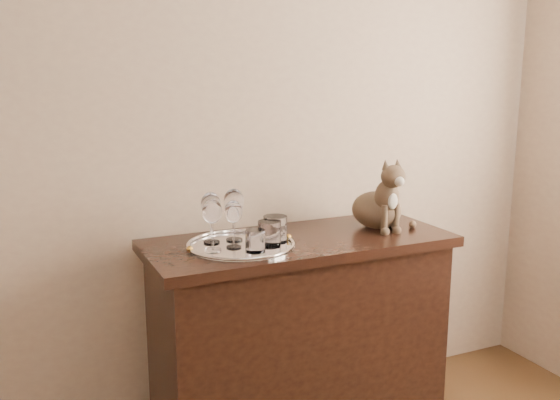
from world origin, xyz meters
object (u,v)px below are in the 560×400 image
at_px(tray, 241,247).
at_px(tumbler_a, 269,234).
at_px(wine_glass_c, 212,225).
at_px(wine_glass_a, 211,218).
at_px(tumbler_b, 255,241).
at_px(cat, 377,192).
at_px(tumbler_c, 275,229).
at_px(sideboard, 299,340).
at_px(wine_glass_d, 234,224).
at_px(wine_glass_b, 234,215).

relative_size(tray, tumbler_a, 4.17).
bearing_deg(wine_glass_c, tray, 8.42).
xyz_separation_m(tray, wine_glass_a, (-0.09, 0.08, 0.10)).
bearing_deg(tumbler_b, wine_glass_c, 149.13).
distance_m(tumbler_b, cat, 0.63).
height_order(tray, tumbler_c, tumbler_c).
height_order(sideboard, tray, tray).
bearing_deg(wine_glass_d, wine_glass_b, 68.61).
bearing_deg(cat, tumbler_c, -171.91).
distance_m(wine_glass_b, wine_glass_d, 0.10).
relative_size(wine_glass_b, tumbler_c, 1.99).
relative_size(wine_glass_b, tumbler_b, 2.50).
xyz_separation_m(tumbler_a, tumbler_c, (0.04, 0.04, 0.00)).
height_order(wine_glass_c, cat, cat).
height_order(wine_glass_b, wine_glass_c, wine_glass_b).
distance_m(wine_glass_c, tumbler_b, 0.16).
xyz_separation_m(tray, wine_glass_d, (-0.03, -0.01, 0.09)).
bearing_deg(cat, wine_glass_b, 178.33).
bearing_deg(wine_glass_b, tumbler_a, -56.82).
relative_size(tray, wine_glass_c, 2.10).
bearing_deg(wine_glass_d, cat, 5.26).
distance_m(sideboard, wine_glass_d, 0.60).
distance_m(tumbler_b, tumbler_c, 0.14).
bearing_deg(tumbler_b, wine_glass_b, 94.99).
bearing_deg(sideboard, wine_glass_b, 168.36).
distance_m(wine_glass_a, tumbler_b, 0.21).
bearing_deg(tumbler_b, tumbler_c, 36.33).
xyz_separation_m(wine_glass_d, cat, (0.65, 0.06, 0.05)).
height_order(sideboard, wine_glass_d, wine_glass_d).
bearing_deg(tumbler_c, wine_glass_b, 145.38).
relative_size(tumbler_b, cat, 0.27).
xyz_separation_m(wine_glass_c, cat, (0.73, 0.06, 0.05)).
relative_size(wine_glass_b, wine_glass_c, 1.05).
height_order(tray, cat, cat).
height_order(wine_glass_b, tumbler_a, wine_glass_b).
relative_size(wine_glass_a, wine_glass_b, 0.97).
xyz_separation_m(wine_glass_b, tumbler_b, (0.02, -0.17, -0.06)).
xyz_separation_m(sideboard, cat, (0.37, 0.02, 0.57)).
bearing_deg(wine_glass_a, wine_glass_c, -105.54).
relative_size(sideboard, tumbler_c, 11.91).
bearing_deg(wine_glass_d, wine_glass_c, -177.29).
xyz_separation_m(tray, cat, (0.62, 0.05, 0.15)).
height_order(tray, wine_glass_b, wine_glass_b).
distance_m(wine_glass_d, tumbler_b, 0.11).
bearing_deg(sideboard, wine_glass_d, -172.16).
xyz_separation_m(sideboard, wine_glass_c, (-0.37, -0.04, 0.53)).
bearing_deg(tray, wine_glass_c, -171.58).
relative_size(sideboard, tumbler_a, 12.52).
xyz_separation_m(tumbler_b, cat, (0.60, 0.14, 0.10)).
bearing_deg(cat, wine_glass_c, -173.80).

